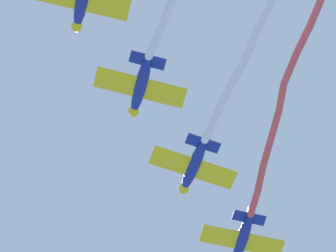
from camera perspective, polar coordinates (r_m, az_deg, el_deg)
name	(u,v)px	position (r m, az deg, el deg)	size (l,w,h in m)	color
airplane_lead	(242,240)	(70.51, 5.64, -8.59)	(6.84, 6.75, 1.97)	navy
smoke_trail_lead	(281,110)	(64.98, 8.58, 1.24)	(15.41, 15.60, 1.67)	#DB4C4C
airplane_left_wing	(193,166)	(66.55, 1.94, -3.08)	(6.41, 7.19, 1.97)	navy
smoke_trail_left_wing	(270,4)	(61.03, 7.74, 9.14)	(21.83, 16.17, 1.98)	white
airplane_right_wing	(141,86)	(63.59, -2.10, 3.03)	(6.72, 6.87, 1.97)	navy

